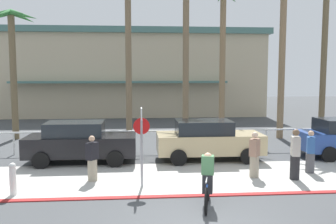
% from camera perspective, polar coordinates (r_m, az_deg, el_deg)
% --- Properties ---
extents(ground_plane, '(80.00, 80.00, 0.00)m').
position_cam_1_polar(ground_plane, '(18.72, -0.32, -5.26)').
color(ground_plane, '#424447').
extents(sidewalk_strip, '(44.00, 4.00, 0.02)m').
position_cam_1_polar(sidewalk_strip, '(13.10, 1.67, -10.09)').
color(sidewalk_strip, beige).
rests_on(sidewalk_strip, ground).
extents(curb_paint, '(44.00, 0.24, 0.03)m').
position_cam_1_polar(curb_paint, '(11.20, 2.84, -12.85)').
color(curb_paint, maroon).
rests_on(curb_paint, ground).
extents(building_backdrop, '(25.26, 11.99, 7.47)m').
position_cam_1_polar(building_backdrop, '(35.63, -7.01, 6.03)').
color(building_backdrop, '#BCAD8E').
rests_on(building_backdrop, ground).
extents(rail_fence, '(18.71, 0.08, 1.04)m').
position_cam_1_polar(rail_fence, '(17.10, 0.07, -3.47)').
color(rail_fence, white).
rests_on(rail_fence, ground).
extents(stop_sign_bike_lane, '(0.52, 0.56, 2.56)m').
position_cam_1_polar(stop_sign_bike_lane, '(11.65, -4.12, -3.69)').
color(stop_sign_bike_lane, gray).
rests_on(stop_sign_bike_lane, ground).
extents(bollard_2, '(0.20, 0.20, 1.00)m').
position_cam_1_polar(bollard_2, '(12.02, -22.93, -9.51)').
color(bollard_2, white).
rests_on(bollard_2, ground).
extents(palm_tree_1, '(3.10, 3.04, 7.13)m').
position_cam_1_polar(palm_tree_1, '(22.11, -23.05, 9.81)').
color(palm_tree_1, brown).
rests_on(palm_tree_1, ground).
extents(palm_tree_2, '(3.29, 3.10, 8.96)m').
position_cam_1_polar(palm_tree_2, '(22.13, -6.20, 13.71)').
color(palm_tree_2, '#756047').
rests_on(palm_tree_2, ground).
extents(palm_tree_3, '(3.64, 2.92, 9.91)m').
position_cam_1_polar(palm_tree_3, '(21.69, 2.84, 15.06)').
color(palm_tree_3, '#756047').
rests_on(palm_tree_3, ground).
extents(palm_tree_4, '(3.50, 3.37, 8.74)m').
position_cam_1_polar(palm_tree_4, '(23.05, 8.58, 13.20)').
color(palm_tree_4, '#846B4C').
rests_on(palm_tree_4, ground).
extents(palm_tree_5, '(2.93, 2.99, 9.54)m').
position_cam_1_polar(palm_tree_5, '(21.90, 17.46, 14.53)').
color(palm_tree_5, '#846B4C').
rests_on(palm_tree_5, ground).
extents(palm_tree_6, '(3.14, 3.46, 10.10)m').
position_cam_1_polar(palm_tree_6, '(24.77, 23.14, 13.54)').
color(palm_tree_6, brown).
rests_on(palm_tree_6, ground).
extents(car_black_1, '(4.40, 2.02, 1.69)m').
position_cam_1_polar(car_black_1, '(15.45, -13.47, -4.51)').
color(car_black_1, black).
rests_on(car_black_1, ground).
extents(car_tan_2, '(4.40, 2.02, 1.69)m').
position_cam_1_polar(car_tan_2, '(15.60, 6.23, -4.29)').
color(car_tan_2, tan).
rests_on(car_tan_2, ground).
extents(cyclist_blue_0, '(0.49, 1.78, 1.50)m').
position_cam_1_polar(cyclist_blue_0, '(10.32, 6.14, -10.55)').
color(cyclist_blue_0, black).
rests_on(cyclist_blue_0, ground).
extents(pedestrian_0, '(0.45, 0.47, 1.62)m').
position_cam_1_polar(pedestrian_0, '(13.26, 13.26, -6.77)').
color(pedestrian_0, gray).
rests_on(pedestrian_0, ground).
extents(pedestrian_1, '(0.44, 0.48, 1.56)m').
position_cam_1_polar(pedestrian_1, '(12.76, -11.66, -7.37)').
color(pedestrian_1, gray).
rests_on(pedestrian_1, ground).
extents(pedestrian_2, '(0.39, 0.45, 1.76)m').
position_cam_1_polar(pedestrian_2, '(13.36, 19.11, -6.51)').
color(pedestrian_2, '#232326').
rests_on(pedestrian_2, ground).
extents(pedestrian_3, '(0.41, 0.46, 1.57)m').
position_cam_1_polar(pedestrian_3, '(14.49, 21.20, -6.05)').
color(pedestrian_3, '#4C4C51').
rests_on(pedestrian_3, ground).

